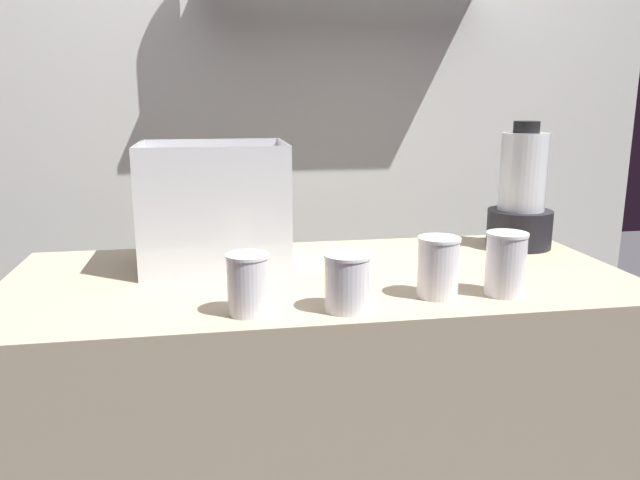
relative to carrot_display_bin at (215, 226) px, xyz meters
name	(u,v)px	position (x,y,z in m)	size (l,w,h in m)	color
counter	(320,451)	(0.23, -0.13, -0.54)	(1.40, 0.64, 0.90)	tan
back_wall_unit	(282,106)	(0.24, 0.64, 0.27)	(2.60, 0.24, 2.50)	silver
carrot_display_bin	(215,226)	(0.00, 0.00, 0.00)	(0.34, 0.25, 0.29)	white
blender_pitcher	(521,199)	(0.80, 0.05, 0.04)	(0.17, 0.17, 0.33)	black
juice_cup_orange_far_left	(248,287)	(0.06, -0.36, -0.04)	(0.08, 0.08, 0.11)	white
juice_cup_carrot_left	(347,285)	(0.24, -0.37, -0.05)	(0.09, 0.09, 0.11)	white
juice_cup_beet_middle	(438,271)	(0.44, -0.32, -0.04)	(0.09, 0.09, 0.12)	white
juice_cup_carrot_right	(505,267)	(0.58, -0.33, -0.04)	(0.08, 0.08, 0.13)	white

